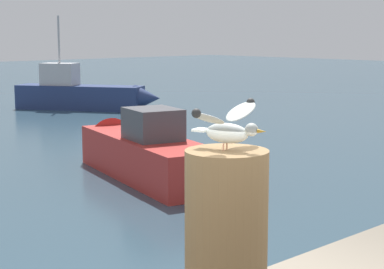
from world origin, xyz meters
The scene contains 4 objects.
mooring_post centered at (-0.17, -0.46, 1.93)m, with size 0.42×0.42×0.94m, color brown.
seagull centered at (-0.17, -0.47, 2.52)m, with size 0.59×0.39×0.23m.
boat_navy centered at (11.98, 18.70, 0.60)m, with size 3.97×5.42×3.60m.
boat_red centered at (6.07, 8.11, 0.51)m, with size 2.48×5.41×1.56m.
Camera 1 is at (-2.48, -2.67, 2.97)m, focal length 61.78 mm.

